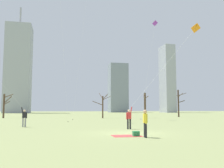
{
  "coord_description": "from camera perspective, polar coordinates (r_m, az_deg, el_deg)",
  "views": [
    {
      "loc": [
        -4.99,
        -17.1,
        1.64
      ],
      "look_at": [
        0.0,
        6.0,
        4.01
      ],
      "focal_mm": 40.6,
      "sensor_mm": 36.0,
      "label": 1
    }
  ],
  "objects": [
    {
      "name": "bystander_watching_nearby",
      "position": [
        15.08,
        7.49,
        -8.47
      ],
      "size": [
        0.24,
        0.51,
        1.62
      ],
      "color": "black",
      "rests_on": "ground"
    },
    {
      "name": "distant_kite_drifting_right_purple",
      "position": [
        44.27,
        9.37,
        11.41
      ],
      "size": [
        3.08,
        0.71,
        16.69
      ],
      "color": "purple",
      "rests_on": "ground"
    },
    {
      "name": "ground_plane",
      "position": [
        17.89,
        4.13,
        -10.97
      ],
      "size": [
        400.0,
        400.0,
        0.0
      ],
      "primitive_type": "plane",
      "color": "#848E56"
    },
    {
      "name": "bare_tree_right_of_center",
      "position": [
        49.09,
        7.44,
        -4.59
      ],
      "size": [
        1.1,
        2.93,
        4.81
      ],
      "color": "#4C3828",
      "rests_on": "ground"
    },
    {
      "name": "picnic_spot",
      "position": [
        15.89,
        4.54,
        -11.29
      ],
      "size": [
        1.85,
        1.46,
        0.31
      ],
      "color": "#CC3838",
      "rests_on": "ground"
    },
    {
      "name": "skyline_slender_spire",
      "position": [
        123.79,
        -20.32,
        3.25
      ],
      "size": [
        11.02,
        11.95,
        49.29
      ],
      "color": "#9EA3AD",
      "rests_on": "ground"
    },
    {
      "name": "bare_tree_rightmost",
      "position": [
        47.32,
        -2.14,
        -4.82
      ],
      "size": [
        3.58,
        2.29,
        4.7
      ],
      "color": "#4C3828",
      "rests_on": "ground"
    },
    {
      "name": "kite_flyer_midfield_center_orange",
      "position": [
        21.9,
        6.21,
        -4.44
      ],
      "size": [
        8.55,
        2.59,
        10.39
      ],
      "color": "black",
      "rests_on": "ground"
    },
    {
      "name": "bare_tree_center",
      "position": [
        57.15,
        14.79,
        -4.08
      ],
      "size": [
        2.36,
        1.8,
        5.91
      ],
      "color": "#423326",
      "rests_on": "ground"
    },
    {
      "name": "skyline_squat_block",
      "position": [
        134.71,
        12.34,
        1.12
      ],
      "size": [
        5.37,
        9.61,
        34.79
      ],
      "color": "#9EA3AD",
      "rests_on": "ground"
    },
    {
      "name": "skyline_short_annex",
      "position": [
        141.28,
        1.34,
        -0.92
      ],
      "size": [
        10.0,
        9.01,
        26.96
      ],
      "color": "gray",
      "rests_on": "ground"
    },
    {
      "name": "bare_tree_left_of_center",
      "position": [
        52.07,
        -23.04,
        -4.3
      ],
      "size": [
        1.84,
        1.02,
        4.56
      ],
      "color": "#4C3828",
      "rests_on": "ground"
    }
  ]
}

